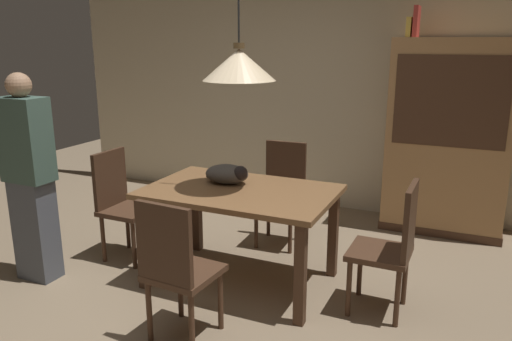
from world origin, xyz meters
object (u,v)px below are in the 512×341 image
object	(u,v)px
cat_sleeping	(228,174)
hutch_bookcase	(448,142)
chair_far_back	(282,189)
book_red_tall	(417,22)
pendant_lamp	(239,64)
chair_right_side	(392,243)
dining_table	(240,202)
chair_left_side	(121,200)
book_yellow_short	(410,27)
chair_near_front	(176,266)
person_standing	(30,179)

from	to	relation	value
cat_sleeping	hutch_bookcase	size ratio (longest dim) A/B	0.21
chair_far_back	book_red_tall	world-z (taller)	book_red_tall
chair_far_back	pendant_lamp	world-z (taller)	pendant_lamp
chair_right_side	hutch_bookcase	bearing A→B (deg)	83.61
book_red_tall	dining_table	bearing A→B (deg)	-118.33
cat_sleeping	book_red_tall	size ratio (longest dim) A/B	1.40
dining_table	chair_left_side	bearing A→B (deg)	179.95
chair_left_side	hutch_bookcase	bearing A→B (deg)	35.80
dining_table	chair_left_side	distance (m)	1.14
chair_right_side	hutch_bookcase	world-z (taller)	hutch_bookcase
dining_table	book_red_tall	size ratio (longest dim) A/B	5.00
dining_table	book_yellow_short	world-z (taller)	book_yellow_short
chair_far_back	hutch_bookcase	bearing A→B (deg)	33.87
chair_near_front	hutch_bookcase	bearing A→B (deg)	63.31
hutch_bookcase	cat_sleeping	bearing A→B (deg)	-131.42
chair_far_back	book_red_tall	xyz separation A→B (m)	(0.96, 0.89, 1.48)
chair_right_side	person_standing	xyz separation A→B (m)	(-2.61, -0.59, 0.29)
pendant_lamp	book_red_tall	bearing A→B (deg)	61.67
chair_near_front	hutch_bookcase	world-z (taller)	hutch_bookcase
dining_table	chair_near_front	xyz separation A→B (m)	(-0.01, -0.88, -0.14)
chair_right_side	book_red_tall	xyz separation A→B (m)	(-0.17, 1.77, 1.48)
cat_sleeping	pendant_lamp	world-z (taller)	pendant_lamp
dining_table	person_standing	world-z (taller)	person_standing
book_red_tall	chair_near_front	bearing A→B (deg)	-109.93
hutch_bookcase	chair_near_front	bearing A→B (deg)	-116.69
dining_table	hutch_bookcase	world-z (taller)	hutch_bookcase
pendant_lamp	book_yellow_short	world-z (taller)	pendant_lamp
chair_right_side	cat_sleeping	distance (m)	1.32
pendant_lamp	person_standing	size ratio (longest dim) A/B	0.81
person_standing	chair_far_back	bearing A→B (deg)	44.74
hutch_bookcase	chair_right_side	bearing A→B (deg)	-96.39
dining_table	pendant_lamp	size ratio (longest dim) A/B	1.08
dining_table	chair_far_back	distance (m)	0.89
chair_near_front	cat_sleeping	world-z (taller)	chair_near_front
chair_left_side	cat_sleeping	size ratio (longest dim) A/B	2.36
dining_table	book_yellow_short	xyz separation A→B (m)	(0.90, 1.77, 1.29)
pendant_lamp	hutch_bookcase	bearing A→B (deg)	53.17
hutch_bookcase	book_red_tall	world-z (taller)	book_red_tall
chair_right_side	person_standing	size ratio (longest dim) A/B	0.58
chair_right_side	cat_sleeping	xyz separation A→B (m)	(-1.28, 0.10, 0.32)
book_yellow_short	person_standing	size ratio (longest dim) A/B	0.12
book_yellow_short	person_standing	xyz separation A→B (m)	(-2.38, -2.36, -1.13)
cat_sleeping	dining_table	bearing A→B (deg)	-32.86
dining_table	book_yellow_short	distance (m)	2.37
chair_left_side	book_red_tall	bearing A→B (deg)	40.37
chair_left_side	chair_near_front	xyz separation A→B (m)	(1.12, -0.88, 0.00)
book_yellow_short	chair_left_side	bearing A→B (deg)	-138.84
chair_left_side	pendant_lamp	size ratio (longest dim) A/B	0.72
cat_sleeping	book_yellow_short	world-z (taller)	book_yellow_short
chair_right_side	chair_far_back	distance (m)	1.43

